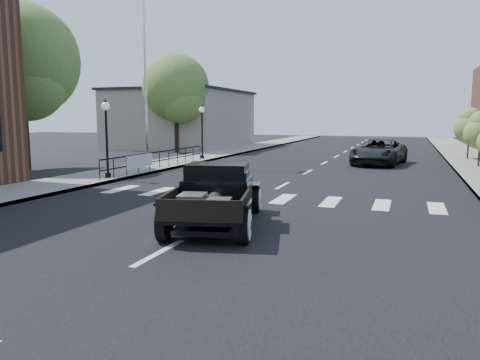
% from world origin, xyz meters
% --- Properties ---
extents(ground, '(120.00, 120.00, 0.00)m').
position_xyz_m(ground, '(0.00, 0.00, 0.00)').
color(ground, black).
rests_on(ground, ground).
extents(road, '(14.00, 80.00, 0.02)m').
position_xyz_m(road, '(0.00, 15.00, 0.01)').
color(road, black).
rests_on(road, ground).
extents(road_markings, '(12.00, 60.00, 0.06)m').
position_xyz_m(road_markings, '(0.00, 10.00, 0.00)').
color(road_markings, silver).
rests_on(road_markings, ground).
extents(sidewalk_left, '(3.00, 80.00, 0.15)m').
position_xyz_m(sidewalk_left, '(-8.50, 15.00, 0.07)').
color(sidewalk_left, gray).
rests_on(sidewalk_left, ground).
extents(low_building_left, '(10.00, 12.00, 5.00)m').
position_xyz_m(low_building_left, '(-15.00, 28.00, 2.50)').
color(low_building_left, '#9E9584').
rests_on(low_building_left, ground).
extents(railing, '(0.08, 10.00, 1.00)m').
position_xyz_m(railing, '(-7.30, 10.00, 0.65)').
color(railing, black).
rests_on(railing, sidewalk_left).
extents(banner, '(0.04, 2.20, 0.60)m').
position_xyz_m(banner, '(-7.22, 8.00, 0.45)').
color(banner, silver).
rests_on(banner, sidewalk_left).
extents(lamp_post_b, '(0.36, 0.36, 3.38)m').
position_xyz_m(lamp_post_b, '(-7.60, 6.00, 1.84)').
color(lamp_post_b, black).
rests_on(lamp_post_b, sidewalk_left).
extents(lamp_post_c, '(0.36, 0.36, 3.38)m').
position_xyz_m(lamp_post_c, '(-7.60, 16.00, 1.84)').
color(lamp_post_c, black).
rests_on(lamp_post_c, sidewalk_left).
extents(flagpole, '(0.12, 0.12, 12.70)m').
position_xyz_m(flagpole, '(-9.20, 12.00, 6.50)').
color(flagpole, silver).
rests_on(flagpole, sidewalk_left).
extents(big_tree_near, '(5.83, 5.83, 8.56)m').
position_xyz_m(big_tree_near, '(-14.00, 8.00, 4.28)').
color(big_tree_near, '#547231').
rests_on(big_tree_near, ground).
extents(big_tree_far, '(5.21, 5.21, 7.65)m').
position_xyz_m(big_tree_far, '(-12.50, 22.00, 3.83)').
color(big_tree_far, '#547231').
rests_on(big_tree_far, ground).
extents(small_tree_d, '(1.70, 1.70, 2.84)m').
position_xyz_m(small_tree_d, '(8.30, 16.62, 1.57)').
color(small_tree_d, olive).
rests_on(small_tree_d, sidewalk_right).
extents(small_tree_e, '(1.86, 1.86, 3.10)m').
position_xyz_m(small_tree_e, '(8.30, 21.64, 1.70)').
color(small_tree_e, olive).
rests_on(small_tree_e, sidewalk_right).
extents(hotrod_pickup, '(3.18, 5.06, 1.62)m').
position_xyz_m(hotrod_pickup, '(0.17, -0.36, 0.81)').
color(hotrod_pickup, black).
rests_on(hotrod_pickup, ground).
extents(second_car, '(3.27, 5.66, 1.49)m').
position_xyz_m(second_car, '(3.13, 17.17, 0.74)').
color(second_car, black).
rests_on(second_car, ground).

